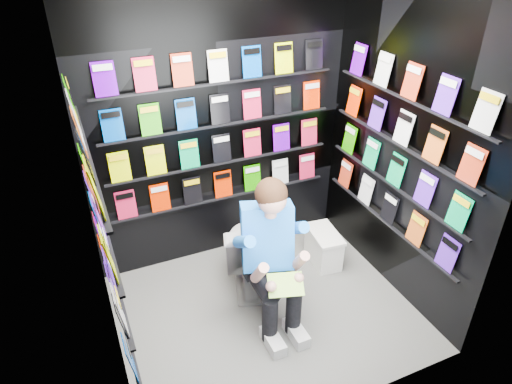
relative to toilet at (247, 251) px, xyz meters
name	(u,v)px	position (x,y,z in m)	size (l,w,h in m)	color
floor	(266,311)	(0.00, -0.40, -0.37)	(2.40, 2.40, 0.00)	#5C5D5A
wall_back	(220,128)	(0.00, 0.60, 0.93)	(2.40, 0.04, 2.60)	black
wall_front	(346,261)	(0.00, -1.40, 0.93)	(2.40, 0.04, 2.60)	black
wall_left	(92,217)	(-1.20, -0.40, 0.93)	(0.04, 2.00, 2.60)	black
wall_right	(403,149)	(1.20, -0.40, 0.93)	(0.04, 2.00, 2.60)	black
comics_back	(221,129)	(0.00, 0.57, 0.94)	(2.10, 0.06, 1.37)	#C7541B
comics_left	(97,215)	(-1.17, -0.40, 0.94)	(0.06, 1.70, 1.37)	#C7541B
comics_right	(400,150)	(1.17, -0.40, 0.94)	(0.06, 1.70, 1.37)	#C7541B
toilet	(247,251)	(0.00, 0.00, 0.00)	(0.42, 0.75, 0.73)	white
longbox	(323,248)	(0.80, -0.01, -0.21)	(0.22, 0.41, 0.31)	white
longbox_lid	(325,234)	(0.80, -0.01, -0.05)	(0.25, 0.43, 0.03)	white
reader	(266,237)	(0.00, -0.38, 0.41)	(0.54, 0.78, 1.44)	blue
held_comic	(286,285)	(0.00, -0.73, 0.21)	(0.26, 0.01, 0.18)	green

